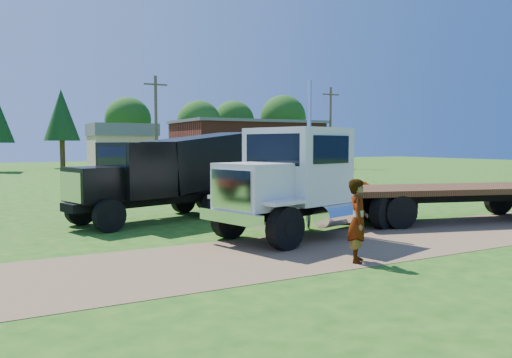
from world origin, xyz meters
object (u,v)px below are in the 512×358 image
orange_pickup (323,184)px  flatbed_trailer (454,194)px  black_dump_truck (173,170)px  white_semi_tractor (300,182)px  spectator_a (358,221)px

orange_pickup → flatbed_trailer: size_ratio=0.57×
black_dump_truck → flatbed_trailer: size_ratio=0.83×
black_dump_truck → flatbed_trailer: (8.53, -5.23, -0.81)m
white_semi_tractor → orange_pickup: 10.44m
black_dump_truck → orange_pickup: size_ratio=1.47×
orange_pickup → flatbed_trailer: bearing=-162.3°
black_dump_truck → spectator_a: bearing=-96.6°
orange_pickup → spectator_a: size_ratio=2.66×
flatbed_trailer → black_dump_truck: bearing=164.4°
spectator_a → white_semi_tractor: bearing=29.4°
black_dump_truck → flatbed_trailer: 10.04m
black_dump_truck → flatbed_trailer: black_dump_truck is taller
black_dump_truck → orange_pickup: bearing=1.9°
white_semi_tractor → flatbed_trailer: white_semi_tractor is taller
orange_pickup → spectator_a: bearing=167.1°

